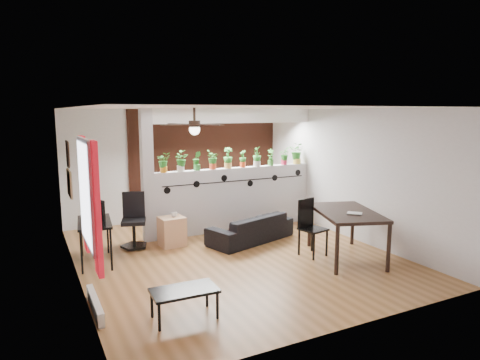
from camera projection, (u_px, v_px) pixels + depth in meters
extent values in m
cube|color=brown|center=(233.00, 257.00, 7.69)|extent=(6.30, 7.10, 0.10)
cube|color=#B7B7BA|center=(177.00, 164.00, 10.14)|extent=(6.30, 0.04, 2.90)
cube|color=#B7B7BA|center=(349.00, 223.00, 4.82)|extent=(6.30, 0.04, 2.90)
cube|color=#B7B7BA|center=(73.00, 196.00, 6.31)|extent=(0.04, 7.10, 2.90)
cube|color=#B7B7BA|center=(349.00, 174.00, 8.64)|extent=(0.04, 7.10, 2.90)
cube|color=white|center=(232.00, 105.00, 7.26)|extent=(6.30, 7.10, 0.10)
cube|color=#BCBCC1|center=(235.00, 199.00, 9.25)|extent=(3.60, 0.18, 1.35)
cube|color=white|center=(235.00, 116.00, 8.97)|extent=(3.60, 0.18, 0.30)
cube|color=#BCBCC1|center=(147.00, 176.00, 8.30)|extent=(0.22, 0.20, 2.60)
cube|color=#A1482E|center=(209.00, 163.00, 10.45)|extent=(3.90, 0.05, 2.60)
cube|color=black|center=(237.00, 181.00, 9.11)|extent=(3.31, 0.01, 0.02)
cylinder|color=black|center=(167.00, 190.00, 8.43)|extent=(0.14, 0.01, 0.14)
cylinder|color=black|center=(197.00, 184.00, 8.69)|extent=(0.14, 0.01, 0.14)
cylinder|color=black|center=(224.00, 178.00, 8.95)|extent=(0.14, 0.01, 0.14)
cylinder|color=black|center=(250.00, 183.00, 9.26)|extent=(0.14, 0.01, 0.14)
cylinder|color=black|center=(275.00, 178.00, 9.52)|extent=(0.14, 0.01, 0.14)
cylinder|color=black|center=(298.00, 172.00, 9.78)|extent=(0.14, 0.01, 0.14)
cube|color=white|center=(85.00, 193.00, 5.23)|extent=(0.02, 0.95, 1.25)
cube|color=white|center=(86.00, 193.00, 5.24)|extent=(0.04, 1.05, 1.35)
cube|color=red|center=(96.00, 209.00, 4.83)|extent=(0.06, 0.30, 1.55)
cube|color=red|center=(85.00, 194.00, 5.71)|extent=(0.06, 0.30, 1.55)
cube|color=silver|center=(95.00, 305.00, 5.48)|extent=(0.08, 1.00, 0.18)
cube|color=olive|center=(69.00, 183.00, 7.16)|extent=(0.03, 0.60, 0.45)
cube|color=#8C7259|center=(68.00, 154.00, 7.04)|extent=(0.03, 0.30, 0.40)
cube|color=black|center=(68.00, 154.00, 7.03)|extent=(0.02, 0.34, 0.44)
cylinder|color=black|center=(194.00, 114.00, 6.67)|extent=(0.04, 0.04, 0.20)
cylinder|color=black|center=(194.00, 124.00, 6.69)|extent=(0.18, 0.18, 0.10)
sphere|color=white|center=(195.00, 130.00, 6.70)|extent=(0.17, 0.17, 0.17)
cube|color=black|center=(210.00, 124.00, 6.94)|extent=(0.55, 0.29, 0.01)
cube|color=black|center=(181.00, 124.00, 6.92)|extent=(0.29, 0.55, 0.01)
cube|color=black|center=(177.00, 125.00, 6.45)|extent=(0.55, 0.29, 0.01)
cube|color=black|center=(209.00, 125.00, 6.46)|extent=(0.29, 0.55, 0.01)
cylinder|color=orange|center=(164.00, 169.00, 8.43)|extent=(0.14, 0.14, 0.12)
imported|color=#1A5B1B|center=(163.00, 160.00, 8.40)|extent=(0.21, 0.17, 0.30)
cylinder|color=silver|center=(181.00, 168.00, 8.59)|extent=(0.15, 0.15, 0.12)
imported|color=#1A5B1B|center=(180.00, 159.00, 8.56)|extent=(0.24, 0.26, 0.32)
cylinder|color=#2F8330|center=(197.00, 167.00, 8.75)|extent=(0.14, 0.14, 0.12)
imported|color=#1A5B1B|center=(197.00, 158.00, 8.72)|extent=(0.24, 0.21, 0.29)
cylinder|color=#CD4320|center=(213.00, 166.00, 8.90)|extent=(0.14, 0.14, 0.12)
imported|color=#1A5B1B|center=(213.00, 157.00, 8.87)|extent=(0.25, 0.26, 0.30)
cylinder|color=gold|center=(228.00, 165.00, 9.06)|extent=(0.16, 0.16, 0.12)
imported|color=#1A5B1B|center=(228.00, 156.00, 9.03)|extent=(0.27, 0.24, 0.34)
cylinder|color=#D84319|center=(243.00, 165.00, 9.22)|extent=(0.12, 0.12, 0.12)
imported|color=#1A5B1B|center=(243.00, 157.00, 9.19)|extent=(0.17, 0.20, 0.26)
cylinder|color=silver|center=(257.00, 164.00, 9.37)|extent=(0.16, 0.16, 0.12)
imported|color=#1A5B1B|center=(257.00, 154.00, 9.34)|extent=(0.27, 0.28, 0.33)
cylinder|color=#3A832F|center=(271.00, 163.00, 9.53)|extent=(0.13, 0.13, 0.12)
imported|color=#1A5B1B|center=(271.00, 155.00, 9.50)|extent=(0.22, 0.21, 0.27)
cylinder|color=#C51F43|center=(284.00, 162.00, 9.69)|extent=(0.13, 0.13, 0.12)
imported|color=#1A5B1B|center=(284.00, 154.00, 9.66)|extent=(0.22, 0.24, 0.29)
cylinder|color=#E1CA4F|center=(297.00, 161.00, 9.84)|extent=(0.18, 0.18, 0.12)
imported|color=#1A5B1B|center=(297.00, 151.00, 9.81)|extent=(0.32, 0.33, 0.38)
imported|color=black|center=(251.00, 228.00, 8.46)|extent=(1.85, 1.15, 0.50)
cube|color=tan|center=(172.00, 231.00, 8.15)|extent=(0.48, 0.44, 0.56)
imported|color=gray|center=(174.00, 214.00, 8.13)|extent=(0.12, 0.12, 0.09)
cube|color=black|center=(94.00, 222.00, 7.15)|extent=(0.64, 1.06, 0.04)
cylinder|color=black|center=(82.00, 253.00, 6.70)|extent=(0.03, 0.03, 0.69)
cylinder|color=black|center=(111.00, 250.00, 6.85)|extent=(0.03, 0.03, 0.69)
cylinder|color=black|center=(81.00, 237.00, 7.56)|extent=(0.03, 0.03, 0.69)
cylinder|color=black|center=(108.00, 235.00, 7.71)|extent=(0.03, 0.03, 0.69)
imported|color=black|center=(93.00, 214.00, 7.26)|extent=(0.35, 0.15, 0.19)
cylinder|color=black|center=(135.00, 246.00, 8.04)|extent=(0.53, 0.53, 0.04)
cylinder|color=black|center=(134.00, 234.00, 8.00)|extent=(0.06, 0.06, 0.45)
cube|color=black|center=(134.00, 222.00, 7.96)|extent=(0.53, 0.53, 0.07)
cube|color=black|center=(134.00, 204.00, 8.11)|extent=(0.41, 0.18, 0.49)
cube|color=black|center=(347.00, 212.00, 7.38)|extent=(1.39, 1.76, 0.06)
cylinder|color=black|center=(337.00, 250.00, 6.67)|extent=(0.07, 0.07, 0.79)
cylinder|color=black|center=(389.00, 248.00, 6.79)|extent=(0.07, 0.07, 0.79)
cylinder|color=black|center=(309.00, 226.00, 8.11)|extent=(0.07, 0.07, 0.79)
cylinder|color=black|center=(353.00, 224.00, 8.22)|extent=(0.07, 0.07, 0.79)
imported|color=gray|center=(354.00, 215.00, 7.07)|extent=(0.29, 0.30, 0.02)
cube|color=black|center=(313.00, 229.00, 7.55)|extent=(0.49, 0.49, 0.03)
cube|color=black|center=(306.00, 213.00, 7.65)|extent=(0.38, 0.11, 0.52)
cube|color=black|center=(314.00, 247.00, 7.35)|extent=(0.03, 0.03, 0.48)
cube|color=black|center=(327.00, 243.00, 7.56)|extent=(0.03, 0.03, 0.48)
cube|color=black|center=(299.00, 228.00, 7.57)|extent=(0.03, 0.03, 0.99)
cube|color=black|center=(312.00, 225.00, 7.79)|extent=(0.03, 0.03, 0.99)
cube|color=black|center=(184.00, 291.00, 5.26)|extent=(0.82, 0.48, 0.04)
cylinder|color=black|center=(159.00, 317.00, 4.98)|extent=(0.04, 0.04, 0.34)
cylinder|color=black|center=(217.00, 306.00, 5.28)|extent=(0.04, 0.04, 0.34)
cylinder|color=black|center=(152.00, 304.00, 5.31)|extent=(0.04, 0.04, 0.34)
cylinder|color=black|center=(207.00, 294.00, 5.61)|extent=(0.04, 0.04, 0.34)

